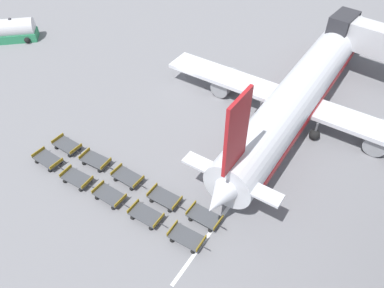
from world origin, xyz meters
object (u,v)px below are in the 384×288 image
object	(u,v)px
baggage_dolly_row_mid_a_col_a	(67,146)
baggage_dolly_row_mid_a_col_c	(128,177)
baggage_dolly_row_near_col_a	(48,160)
baggage_dolly_row_near_col_c	(110,196)
baggage_dolly_row_mid_a_col_e	(204,217)
baggage_dolly_row_mid_a_col_b	(96,160)
baggage_dolly_row_near_col_b	(77,178)
baggage_dolly_row_near_col_d	(146,215)
airplane	(301,92)
baggage_dolly_row_near_col_e	(187,238)
fuel_tanker_primary	(6,31)
baggage_dolly_row_mid_a_col_d	(165,198)

from	to	relation	value
baggage_dolly_row_mid_a_col_a	baggage_dolly_row_mid_a_col_c	size ratio (longest dim) A/B	1.00
baggage_dolly_row_near_col_a	baggage_dolly_row_near_col_c	world-z (taller)	same
baggage_dolly_row_near_col_a	baggage_dolly_row_mid_a_col_e	world-z (taller)	same
baggage_dolly_row_near_col_a	baggage_dolly_row_mid_a_col_b	size ratio (longest dim) A/B	0.99
baggage_dolly_row_near_col_b	baggage_dolly_row_near_col_d	bearing A→B (deg)	4.17
baggage_dolly_row_near_col_a	baggage_dolly_row_mid_a_col_e	size ratio (longest dim) A/B	0.99
baggage_dolly_row_near_col_d	baggage_dolly_row_mid_a_col_c	bearing A→B (deg)	151.57
baggage_dolly_row_near_col_a	baggage_dolly_row_mid_a_col_e	distance (m)	16.21
baggage_dolly_row_mid_a_col_a	airplane	bearing A→B (deg)	48.46
baggage_dolly_row_near_col_d	baggage_dolly_row_mid_a_col_b	size ratio (longest dim) A/B	0.99
baggage_dolly_row_near_col_e	fuel_tanker_primary	bearing A→B (deg)	163.63
baggage_dolly_row_near_col_b	baggage_dolly_row_mid_a_col_b	distance (m)	2.60
baggage_dolly_row_near_col_b	baggage_dolly_row_mid_a_col_e	xyz separation A→B (m)	(11.82, 3.23, 0.00)
fuel_tanker_primary	baggage_dolly_row_near_col_a	bearing A→B (deg)	-27.39
baggage_dolly_row_near_col_e	baggage_dolly_row_mid_a_col_c	distance (m)	8.33
baggage_dolly_row_mid_a_col_c	baggage_dolly_row_mid_a_col_a	bearing A→B (deg)	-177.23
fuel_tanker_primary	baggage_dolly_row_mid_a_col_a	bearing A→B (deg)	-22.77
baggage_dolly_row_near_col_b	baggage_dolly_row_mid_a_col_b	bearing A→B (deg)	96.27
airplane	baggage_dolly_row_near_col_d	world-z (taller)	airplane
baggage_dolly_row_near_col_d	baggage_dolly_row_near_col_b	bearing A→B (deg)	-175.83
baggage_dolly_row_near_col_d	baggage_dolly_row_near_col_e	bearing A→B (deg)	3.24
baggage_dolly_row_near_col_b	baggage_dolly_row_near_col_d	size ratio (longest dim) A/B	1.00
baggage_dolly_row_near_col_e	baggage_dolly_row_mid_a_col_e	size ratio (longest dim) A/B	1.01
baggage_dolly_row_near_col_d	baggage_dolly_row_mid_a_col_b	distance (m)	8.29
fuel_tanker_primary	baggage_dolly_row_near_col_d	world-z (taller)	fuel_tanker_primary
baggage_dolly_row_near_col_e	baggage_dolly_row_mid_a_col_b	xyz separation A→B (m)	(-12.05, 1.79, 0.00)
baggage_dolly_row_mid_a_col_a	baggage_dolly_row_mid_a_col_d	size ratio (longest dim) A/B	0.99
baggage_dolly_row_near_col_e	baggage_dolly_row_mid_a_col_e	bearing A→B (deg)	88.60
baggage_dolly_row_near_col_b	airplane	bearing A→B (deg)	59.59
fuel_tanker_primary	baggage_dolly_row_mid_a_col_b	world-z (taller)	fuel_tanker_primary
baggage_dolly_row_near_col_b	baggage_dolly_row_mid_a_col_d	size ratio (longest dim) A/B	1.00
baggage_dolly_row_near_col_b	baggage_dolly_row_mid_a_col_c	bearing A→B (deg)	37.07
baggage_dolly_row_mid_a_col_a	baggage_dolly_row_near_col_c	bearing A→B (deg)	-14.93
baggage_dolly_row_near_col_e	baggage_dolly_row_mid_a_col_b	world-z (taller)	same
baggage_dolly_row_mid_a_col_e	baggage_dolly_row_near_col_b	bearing A→B (deg)	-164.73
baggage_dolly_row_near_col_e	baggage_dolly_row_mid_a_col_a	bearing A→B (deg)	174.21
airplane	baggage_dolly_row_mid_a_col_d	bearing A→B (deg)	-103.40
baggage_dolly_row_mid_a_col_d	baggage_dolly_row_mid_a_col_a	bearing A→B (deg)	-177.83
baggage_dolly_row_near_col_e	baggage_dolly_row_mid_a_col_d	distance (m)	4.37
baggage_dolly_row_near_col_e	baggage_dolly_row_near_col_c	bearing A→B (deg)	-176.43
fuel_tanker_primary	baggage_dolly_row_mid_a_col_c	size ratio (longest dim) A/B	2.49
fuel_tanker_primary	baggage_dolly_row_near_col_d	distance (m)	37.97
baggage_dolly_row_near_col_a	baggage_dolly_row_mid_a_col_c	world-z (taller)	same
airplane	baggage_dolly_row_mid_a_col_e	bearing A→B (deg)	-91.14
baggage_dolly_row_mid_a_col_c	baggage_dolly_row_near_col_e	bearing A→B (deg)	-13.77
baggage_dolly_row_near_col_a	baggage_dolly_row_near_col_c	distance (m)	7.89
fuel_tanker_primary	baggage_dolly_row_near_col_c	size ratio (longest dim) A/B	2.49
baggage_dolly_row_near_col_b	baggage_dolly_row_near_col_c	bearing A→B (deg)	4.44
baggage_dolly_row_near_col_a	baggage_dolly_row_near_col_b	size ratio (longest dim) A/B	0.99
baggage_dolly_row_near_col_d	baggage_dolly_row_mid_a_col_d	size ratio (longest dim) A/B	1.00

